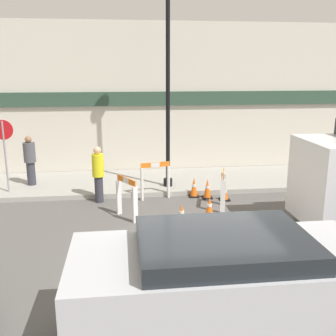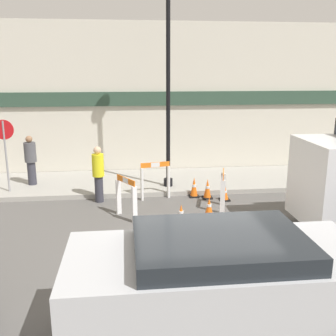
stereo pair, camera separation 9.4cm
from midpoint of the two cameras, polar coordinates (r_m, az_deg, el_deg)
ground_plane at (r=8.13m, az=4.98°, el=-14.05°), size 60.00×60.00×0.00m
sidewalk_slab at (r=13.60m, az=0.08°, el=-1.92°), size 18.00×2.94×0.15m
storefront_facade at (r=14.64m, az=-0.61°, el=9.89°), size 18.00×0.22×5.50m
streetlamp_post at (r=12.28m, az=0.25°, el=16.07°), size 0.44×0.44×6.51m
stop_sign at (r=12.85m, az=-22.39°, el=3.25°), size 0.60×0.06×2.23m
barricade_0 at (r=11.85m, az=-1.62°, el=-1.62°), size 0.91×0.32×1.14m
barricade_1 at (r=10.37m, az=-5.83°, el=-4.12°), size 0.55×0.80×1.11m
barricade_2 at (r=11.09m, az=8.21°, el=-3.07°), size 0.33×0.78×1.10m
traffic_cone_0 at (r=12.04m, az=5.97°, el=-3.04°), size 0.30×0.30×0.61m
traffic_cone_1 at (r=12.14m, az=4.02°, el=-2.83°), size 0.30×0.30×0.62m
traffic_cone_2 at (r=10.14m, az=2.18°, el=-6.69°), size 0.30×0.30×0.49m
traffic_cone_3 at (r=10.58m, az=6.23°, el=-5.69°), size 0.30×0.30×0.55m
traffic_cone_4 at (r=11.94m, az=8.46°, el=-3.63°), size 0.30×0.30×0.47m
person_worker at (r=11.67m, az=-9.86°, el=-0.65°), size 0.43×0.43×1.67m
person_pedestrian at (r=13.49m, az=-19.13°, el=1.26°), size 0.48×0.48×1.62m
parked_car_1 at (r=5.76m, az=7.82°, el=-16.12°), size 4.22×2.01×1.66m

